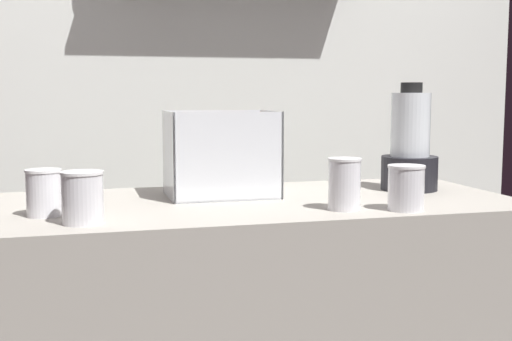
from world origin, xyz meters
name	(u,v)px	position (x,y,z in m)	size (l,w,h in m)	color
back_wall_unit	(203,72)	(0.00, 0.77, 1.27)	(2.60, 0.24, 2.50)	silver
carrot_display_bin	(221,170)	(-0.08, 0.10, 0.97)	(0.30, 0.22, 0.24)	white
blender_pitcher	(410,149)	(0.49, 0.07, 1.02)	(0.17, 0.17, 0.32)	black
juice_cup_pomegranate_far_left	(44,196)	(-0.54, -0.09, 0.95)	(0.08, 0.08, 0.11)	white
juice_cup_pomegranate_left	(83,200)	(-0.45, -0.21, 0.95)	(0.09, 0.09, 0.12)	white
juice_cup_beet_middle	(344,188)	(0.17, -0.20, 0.96)	(0.08, 0.08, 0.13)	white
juice_cup_mango_right	(406,189)	(0.31, -0.24, 0.95)	(0.09, 0.09, 0.11)	white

